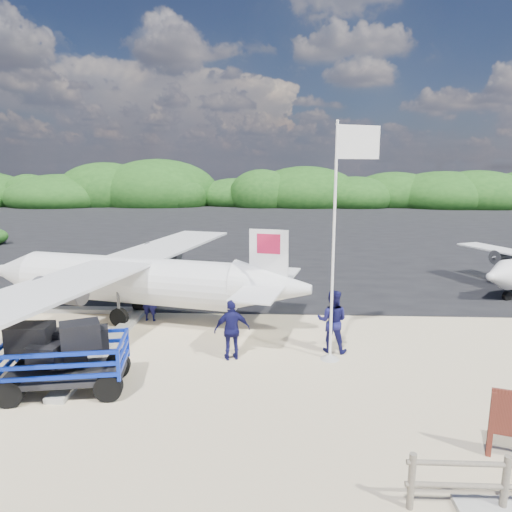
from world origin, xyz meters
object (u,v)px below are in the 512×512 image
(crew_a, at_px, (149,300))
(crew_c, at_px, (232,330))
(flagpole, at_px, (330,359))
(aircraft_small, at_px, (141,224))
(crew_b, at_px, (332,321))
(baggage_cart, at_px, (68,391))
(aircraft_large, at_px, (484,243))

(crew_a, height_order, crew_c, crew_c)
(flagpole, distance_m, aircraft_small, 35.21)
(crew_a, relative_size, crew_b, 0.79)
(flagpole, height_order, crew_b, flagpole)
(baggage_cart, relative_size, flagpole, 0.47)
(aircraft_small, bearing_deg, flagpole, 91.18)
(crew_b, bearing_deg, flagpole, 92.74)
(baggage_cart, distance_m, crew_b, 7.57)
(aircraft_large, bearing_deg, crew_a, 55.35)
(crew_a, bearing_deg, aircraft_large, -134.36)
(crew_a, bearing_deg, crew_c, 139.05)
(baggage_cart, xyz_separation_m, aircraft_large, (20.61, 23.64, 0.00))
(crew_a, bearing_deg, baggage_cart, 86.83)
(crew_b, height_order, crew_c, crew_b)
(baggage_cart, relative_size, crew_c, 1.77)
(aircraft_large, bearing_deg, flagpole, 70.19)
(crew_c, distance_m, aircraft_small, 34.20)
(crew_a, relative_size, aircraft_small, 0.22)
(crew_b, bearing_deg, aircraft_large, -109.71)
(crew_c, distance_m, aircraft_large, 27.20)
(baggage_cart, height_order, flagpole, flagpole)
(crew_b, relative_size, aircraft_small, 0.27)
(baggage_cart, bearing_deg, crew_a, 73.75)
(flagpole, xyz_separation_m, crew_a, (-6.21, 3.15, 0.77))
(baggage_cart, distance_m, crew_c, 4.60)
(crew_c, bearing_deg, flagpole, 167.66)
(baggage_cart, xyz_separation_m, crew_a, (0.61, 5.41, 0.77))
(crew_c, height_order, aircraft_small, crew_c)
(crew_a, height_order, crew_b, crew_b)
(aircraft_large, height_order, aircraft_small, aircraft_large)
(crew_a, xyz_separation_m, crew_b, (6.33, -2.54, 0.20))
(crew_c, bearing_deg, aircraft_small, -83.65)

